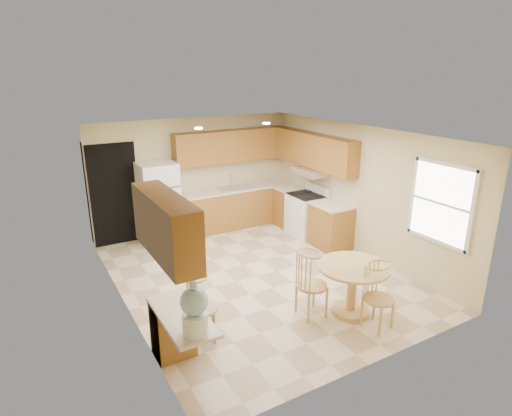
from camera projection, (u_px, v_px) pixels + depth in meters
floor at (257, 276)px, 7.55m from camera, size 5.50×5.50×0.00m
ceiling at (257, 134)px, 6.77m from camera, size 4.50×5.50×0.02m
wall_back at (195, 175)px, 9.42m from camera, size 4.50×0.02×2.50m
wall_front at (378, 274)px, 4.89m from camera, size 4.50×0.02×2.50m
wall_left at (121, 233)px, 6.09m from camera, size 0.02×5.50×2.50m
wall_right at (358, 191)px, 8.23m from camera, size 0.02×5.50×2.50m
doorway at (115, 195)px, 8.64m from camera, size 0.90×0.02×2.10m
base_cab_back at (237, 208)px, 9.84m from camera, size 2.75×0.60×0.87m
counter_back at (236, 189)px, 9.70m from camera, size 2.75×0.63×0.04m
base_cab_right_a at (290, 207)px, 9.86m from camera, size 0.60×0.59×0.87m
counter_right_a at (290, 188)px, 9.72m from camera, size 0.63×0.59×0.04m
base_cab_right_b at (330, 227)px, 8.67m from camera, size 0.60×0.80×0.87m
counter_right_b at (332, 205)px, 8.52m from camera, size 0.63×0.80×0.04m
upper_cab_back at (233, 146)px, 9.51m from camera, size 2.75×0.33×0.70m
upper_cab_right at (314, 150)px, 8.96m from camera, size 0.33×2.42×0.70m
upper_cab_left at (166, 226)px, 4.66m from camera, size 0.33×1.40×0.70m
sink at (235, 188)px, 9.68m from camera, size 0.78×0.44×0.01m
range_hood at (311, 171)px, 9.02m from camera, size 0.50×0.76×0.14m
desk_pedestal at (173, 329)px, 5.40m from camera, size 0.48×0.42×0.72m
desk_top at (182, 316)px, 4.96m from camera, size 0.50×1.20×0.04m
window at (441, 203)px, 6.61m from camera, size 0.06×1.12×1.30m
can_light_a at (199, 128)px, 7.52m from camera, size 0.14×0.14×0.02m
can_light_b at (266, 123)px, 8.19m from camera, size 0.14×0.14×0.02m
refrigerator at (159, 203)px, 8.81m from camera, size 0.74×0.72×1.69m
stove at (306, 214)px, 9.28m from camera, size 0.65×0.76×1.09m
dining_table at (352, 282)px, 6.26m from camera, size 1.05×1.05×0.78m
chair_table_a at (316, 280)px, 6.09m from camera, size 0.45×0.58×1.01m
chair_table_b at (384, 294)px, 5.80m from camera, size 0.42×0.43×0.95m
chair_desk at (204, 304)px, 5.57m from camera, size 0.41×0.53×0.93m
water_crock at (195, 310)px, 4.52m from camera, size 0.30×0.30×0.63m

